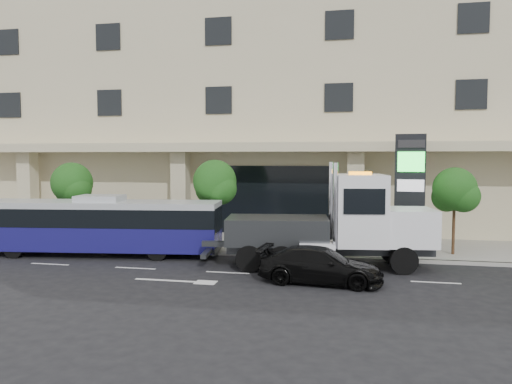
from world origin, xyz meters
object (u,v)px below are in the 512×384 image
black_sedan (320,265)px  signage_pylon (410,192)px  tow_truck (339,225)px  city_bus (101,225)px

black_sedan → signage_pylon: 7.70m
tow_truck → black_sedan: (-0.56, -2.73, -1.16)m
city_bus → tow_truck: bearing=-9.3°
black_sedan → signage_pylon: signage_pylon is taller
black_sedan → tow_truck: bearing=-6.5°
tow_truck → signage_pylon: 4.94m
city_bus → tow_truck: 11.17m
signage_pylon → city_bus: bearing=-159.9°
city_bus → black_sedan: city_bus is taller
city_bus → black_sedan: 11.09m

